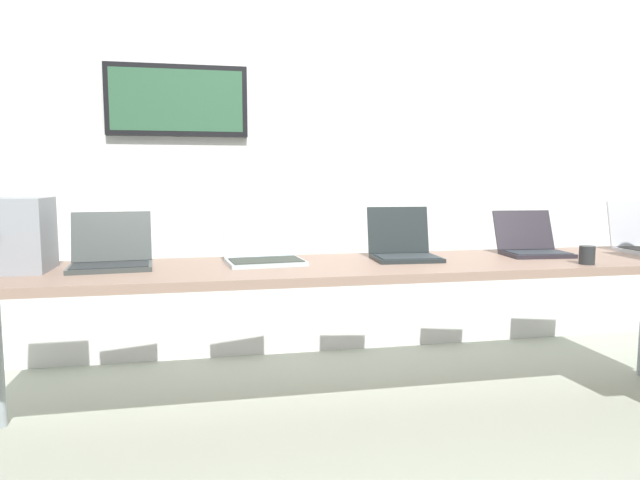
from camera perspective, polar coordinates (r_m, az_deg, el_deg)
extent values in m
cube|color=#999F90|center=(2.93, 5.23, -17.69)|extent=(8.00, 8.00, 0.04)
cube|color=silver|center=(3.78, 0.44, 9.45)|extent=(8.00, 0.06, 2.76)
cube|color=black|center=(3.67, -14.20, 13.46)|extent=(0.85, 0.05, 0.43)
cube|color=#2E563C|center=(3.66, -14.21, 13.49)|extent=(0.79, 0.02, 0.37)
cube|color=#8A6D5E|center=(2.71, 5.39, -2.70)|extent=(3.70, 0.70, 0.04)
cube|color=gray|center=(2.77, -29.11, 0.45)|extent=(0.35, 0.28, 0.32)
cube|color=#363C3B|center=(2.66, -20.35, -2.59)|extent=(0.37, 0.27, 0.02)
cube|color=#262A2B|center=(2.65, -20.37, -2.37)|extent=(0.34, 0.22, 0.00)
cube|color=#363C3B|center=(2.80, -20.24, 0.34)|extent=(0.36, 0.11, 0.23)
cube|color=#3B4472|center=(2.80, -20.24, 0.33)|extent=(0.33, 0.09, 0.20)
cube|color=#A9B6BB|center=(2.66, -5.51, -2.24)|extent=(0.38, 0.28, 0.02)
cube|color=#2F342D|center=(2.64, -5.45, -2.02)|extent=(0.34, 0.23, 0.00)
cube|color=#A9B6BB|center=(2.78, -6.16, 0.80)|extent=(0.36, 0.09, 0.24)
cube|color=white|center=(2.78, -6.17, 0.79)|extent=(0.33, 0.08, 0.21)
cube|color=#202628|center=(2.80, 8.68, -1.83)|extent=(0.33, 0.26, 0.02)
cube|color=#293034|center=(2.79, 8.76, -1.63)|extent=(0.30, 0.21, 0.00)
cube|color=#202628|center=(2.93, 7.86, 1.01)|extent=(0.32, 0.07, 0.24)
cube|color=white|center=(2.93, 7.84, 1.01)|extent=(0.29, 0.06, 0.21)
cube|color=#262229|center=(3.13, 21.00, -1.34)|extent=(0.34, 0.25, 0.02)
cube|color=#292D34|center=(3.12, 21.11, -1.15)|extent=(0.31, 0.20, 0.00)
cube|color=#262229|center=(3.26, 19.81, 0.96)|extent=(0.33, 0.12, 0.21)
cube|color=#334975|center=(3.26, 19.78, 0.95)|extent=(0.30, 0.10, 0.18)
cube|color=#ADAEB7|center=(3.68, 29.49, 1.45)|extent=(0.37, 0.10, 0.25)
cube|color=#324A7F|center=(3.68, 29.46, 1.45)|extent=(0.34, 0.08, 0.22)
cylinder|color=#27292B|center=(2.92, 25.32, -1.38)|extent=(0.07, 0.07, 0.09)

